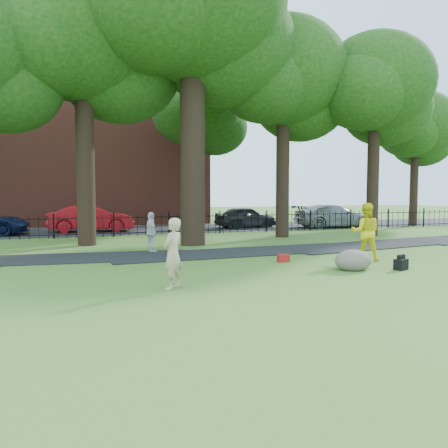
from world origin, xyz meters
name	(u,v)px	position (x,y,z in m)	size (l,w,h in m)	color
ground	(255,271)	(0.00, 0.00, 0.00)	(120.00, 120.00, 0.00)	#3D6E26
footpath	(239,253)	(1.00, 3.90, 0.00)	(36.00, 2.60, 0.03)	black
street	(156,229)	(0.00, 16.00, 0.00)	(80.00, 7.00, 0.02)	black
iron_fence	(169,224)	(0.00, 12.00, 0.60)	(44.00, 0.04, 1.20)	black
brick_building	(84,146)	(-4.00, 24.00, 6.00)	(18.00, 8.00, 12.00)	brown
big_tree	(194,14)	(0.13, 7.09, 10.14)	(10.08, 8.61, 14.37)	black
tree_row	(195,70)	(0.52, 8.40, 8.15)	(26.82, 7.96, 12.42)	black
woman	(173,254)	(-2.88, -1.61, 0.86)	(0.63, 0.41, 1.72)	tan
man	(366,232)	(4.37, 0.56, 0.99)	(0.97, 0.75, 1.99)	yellow
pedestrian	(151,232)	(-2.21, 5.12, 0.79)	(0.93, 0.39, 1.59)	silver
boulder	(353,259)	(2.84, -0.86, 0.34)	(1.16, 0.87, 0.68)	#6A6758
backpack	(401,264)	(4.22, -1.33, 0.17)	(0.44, 0.28, 0.33)	black
red_bag	(283,258)	(1.56, 1.22, 0.13)	(0.38, 0.24, 0.26)	maroon
red_sedan	(91,218)	(-3.99, 15.45, 0.82)	(1.73, 4.96, 1.64)	maroon
grey_car	(246,217)	(6.03, 15.37, 0.72)	(1.70, 4.23, 1.44)	black
silver_car	(333,216)	(11.65, 13.50, 0.78)	(2.18, 5.37, 1.56)	gray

